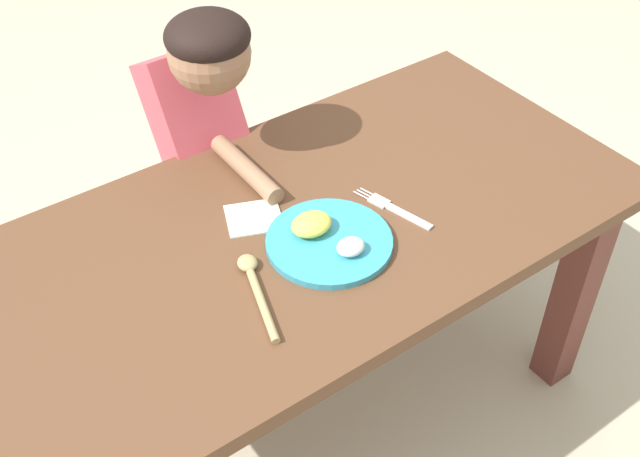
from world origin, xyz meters
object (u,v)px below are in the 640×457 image
fork (394,209)px  person (203,167)px  plate (327,239)px  spoon (256,286)px

fork → person: person is taller
plate → person: size_ratio=0.25×
spoon → fork: bearing=-68.7°
fork → spoon: (-0.35, -0.02, 0.01)m
plate → person: person is taller
spoon → person: person is taller
fork → plate: bearing=76.2°
plate → fork: size_ratio=1.33×
person → fork: bearing=111.1°
fork → spoon: bearing=79.7°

